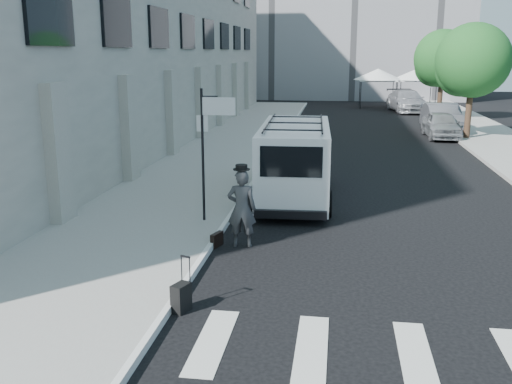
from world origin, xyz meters
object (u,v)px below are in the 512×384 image
(businessman, at_px, (242,209))
(suitcase, at_px, (181,297))
(parked_car_a, at_px, (441,125))
(parked_car_c, at_px, (407,101))
(cargo_van, at_px, (295,161))
(briefcase, at_px, (217,240))
(parked_car_b, at_px, (442,118))

(businessman, relative_size, suitcase, 1.87)
(suitcase, xyz_separation_m, parked_car_a, (8.21, 22.72, 0.44))
(parked_car_a, height_order, parked_car_c, parked_car_c)
(cargo_van, height_order, parked_car_a, cargo_van)
(briefcase, relative_size, parked_car_a, 0.11)
(cargo_van, xyz_separation_m, parked_car_a, (6.83, 14.24, -0.51))
(businessman, bearing_deg, parked_car_c, -106.93)
(parked_car_b, bearing_deg, briefcase, -113.75)
(parked_car_c, bearing_deg, parked_car_b, -94.40)
(businessman, height_order, suitcase, businessman)
(briefcase, relative_size, cargo_van, 0.07)
(businessman, xyz_separation_m, parked_car_a, (7.72, 19.07, -0.23))
(parked_car_b, xyz_separation_m, parked_car_c, (-0.71, 11.78, 0.01))
(parked_car_b, bearing_deg, cargo_van, -115.31)
(businessman, bearing_deg, parked_car_a, -116.36)
(suitcase, bearing_deg, parked_car_b, 92.30)
(briefcase, relative_size, parked_car_c, 0.08)
(briefcase, xyz_separation_m, parked_car_b, (8.70, 21.40, 0.66))
(briefcase, bearing_deg, businessman, 28.57)
(cargo_van, xyz_separation_m, parked_car_c, (6.51, 28.24, -0.39))
(suitcase, xyz_separation_m, parked_car_b, (8.59, 24.94, 0.56))
(suitcase, height_order, parked_car_b, parked_car_b)
(suitcase, relative_size, parked_car_b, 0.20)
(suitcase, relative_size, parked_car_a, 0.24)
(suitcase, xyz_separation_m, cargo_van, (1.37, 8.48, 0.95))
(parked_car_b, bearing_deg, parked_car_a, -101.54)
(cargo_van, height_order, parked_car_c, cargo_van)
(suitcase, height_order, cargo_van, cargo_van)
(cargo_van, distance_m, parked_car_a, 15.81)
(businessman, xyz_separation_m, briefcase, (-0.59, -0.11, -0.77))
(briefcase, height_order, cargo_van, cargo_van)
(parked_car_a, bearing_deg, businessman, -112.86)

